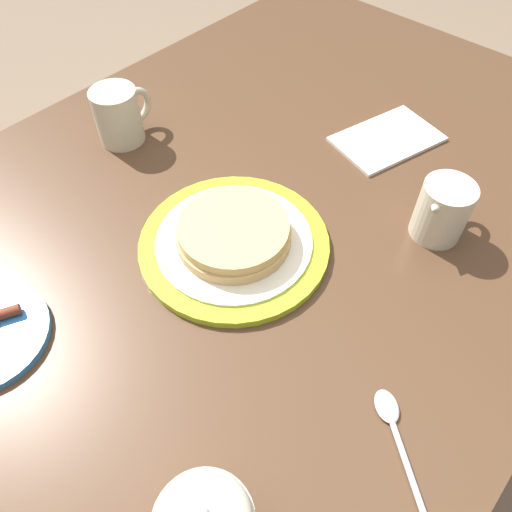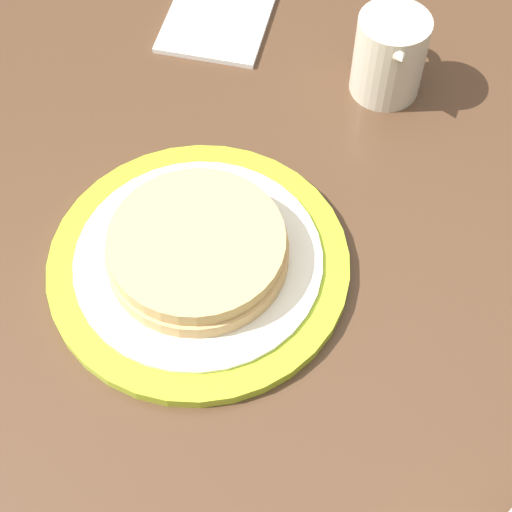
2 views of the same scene
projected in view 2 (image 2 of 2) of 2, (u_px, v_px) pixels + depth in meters
ground_plane at (207, 486)px, 1.32m from camera, size 8.00×8.00×0.00m
dining_table at (175, 305)px, 0.80m from camera, size 1.47×0.92×0.72m
pancake_plate at (198, 257)px, 0.69m from camera, size 0.27×0.27×0.05m
creamer_pitcher at (390, 54)px, 0.79m from camera, size 0.11×0.07×0.10m
napkin at (223, 6)px, 0.89m from camera, size 0.20×0.16×0.01m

